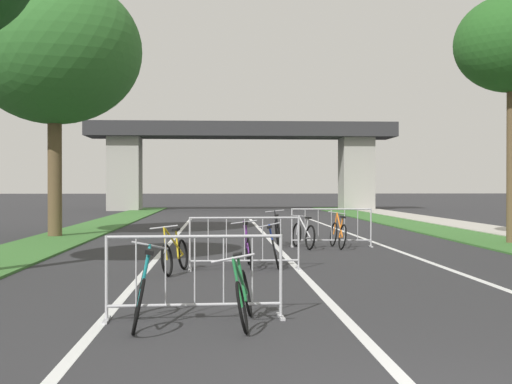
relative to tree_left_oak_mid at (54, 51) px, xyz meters
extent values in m
cube|color=#386B2D|center=(0.37, 3.22, -6.01)|extent=(2.12, 51.92, 0.05)
cube|color=#386B2D|center=(13.39, 3.22, -6.01)|extent=(2.12, 51.92, 0.05)
cube|color=#ADA89E|center=(15.45, 3.22, -5.99)|extent=(1.99, 51.92, 0.08)
cube|color=silver|center=(6.88, -3.00, -6.03)|extent=(0.14, 30.03, 0.01)
cube|color=silver|center=(9.88, -3.00, -6.03)|extent=(0.14, 30.03, 0.01)
cube|color=silver|center=(3.88, -3.00, -6.03)|extent=(0.14, 30.03, 0.01)
cube|color=#2D2D30|center=(6.88, 24.89, -0.51)|extent=(21.11, 3.65, 0.99)
cube|color=#9E9B93|center=(-1.15, 24.89, -3.52)|extent=(2.16, 2.40, 5.03)
cube|color=#9E9B93|center=(14.91, 24.89, -3.52)|extent=(2.16, 2.40, 5.03)
cylinder|color=brown|center=(0.00, 0.00, -4.06)|extent=(0.45, 0.45, 3.95)
ellipsoid|color=#2D6628|center=(0.00, 0.00, 0.02)|extent=(5.62, 5.62, 4.77)
cylinder|color=brown|center=(13.65, -3.37, -3.78)|extent=(0.28, 0.28, 4.50)
ellipsoid|color=#23561E|center=(13.65, -3.37, -0.31)|extent=(3.25, 3.25, 2.77)
cylinder|color=#ADADB2|center=(3.93, -13.97, -5.51)|extent=(0.04, 0.04, 1.05)
cube|color=#ADADB2|center=(3.93, -13.97, -6.02)|extent=(0.08, 0.44, 0.03)
cylinder|color=#ADADB2|center=(6.08, -13.87, -5.51)|extent=(0.04, 0.04, 1.05)
cube|color=#ADADB2|center=(6.08, -13.87, -6.02)|extent=(0.08, 0.44, 0.03)
cylinder|color=#ADADB2|center=(5.00, -13.92, -5.00)|extent=(2.16, 0.13, 0.04)
cylinder|color=#ADADB2|center=(5.00, -13.92, -5.85)|extent=(2.16, 0.13, 0.04)
cylinder|color=#ADADB2|center=(4.29, -13.95, -5.42)|extent=(0.02, 0.02, 0.87)
cylinder|color=#ADADB2|center=(4.65, -13.93, -5.42)|extent=(0.02, 0.02, 0.87)
cylinder|color=#ADADB2|center=(5.00, -13.92, -5.42)|extent=(0.02, 0.02, 0.87)
cylinder|color=#ADADB2|center=(5.36, -13.90, -5.42)|extent=(0.02, 0.02, 0.87)
cylinder|color=#ADADB2|center=(5.72, -13.89, -5.42)|extent=(0.02, 0.02, 0.87)
cylinder|color=#ADADB2|center=(4.74, -8.96, -5.51)|extent=(0.04, 0.04, 1.05)
cube|color=#ADADB2|center=(4.74, -8.96, -6.02)|extent=(0.07, 0.44, 0.03)
cylinder|color=#ADADB2|center=(6.89, -8.89, -5.51)|extent=(0.04, 0.04, 1.05)
cube|color=#ADADB2|center=(6.89, -8.89, -6.02)|extent=(0.07, 0.44, 0.03)
cylinder|color=#ADADB2|center=(5.81, -8.93, -5.00)|extent=(2.16, 0.11, 0.04)
cylinder|color=#ADADB2|center=(5.81, -8.93, -5.85)|extent=(2.16, 0.11, 0.04)
cylinder|color=#ADADB2|center=(5.10, -8.95, -5.42)|extent=(0.02, 0.02, 0.87)
cylinder|color=#ADADB2|center=(5.45, -8.94, -5.42)|extent=(0.02, 0.02, 0.87)
cylinder|color=#ADADB2|center=(5.81, -8.93, -5.42)|extent=(0.02, 0.02, 0.87)
cylinder|color=#ADADB2|center=(6.17, -8.91, -5.42)|extent=(0.02, 0.02, 0.87)
cylinder|color=#ADADB2|center=(6.53, -8.90, -5.42)|extent=(0.02, 0.02, 0.87)
cylinder|color=#ADADB2|center=(7.30, -3.87, -5.51)|extent=(0.04, 0.04, 1.05)
cube|color=#ADADB2|center=(7.30, -3.87, -6.02)|extent=(0.08, 0.44, 0.03)
cylinder|color=#ADADB2|center=(9.45, -3.99, -5.51)|extent=(0.04, 0.04, 1.05)
cube|color=#ADADB2|center=(9.45, -3.99, -6.02)|extent=(0.08, 0.44, 0.03)
cylinder|color=#ADADB2|center=(8.38, -3.93, -5.00)|extent=(2.16, 0.16, 0.04)
cylinder|color=#ADADB2|center=(8.38, -3.93, -5.85)|extent=(2.16, 0.16, 0.04)
cylinder|color=#ADADB2|center=(7.66, -3.89, -5.42)|extent=(0.02, 0.02, 0.87)
cylinder|color=#ADADB2|center=(8.02, -3.91, -5.42)|extent=(0.02, 0.02, 0.87)
cylinder|color=#ADADB2|center=(8.38, -3.93, -5.42)|extent=(0.02, 0.02, 0.87)
cylinder|color=#ADADB2|center=(8.73, -3.95, -5.42)|extent=(0.02, 0.02, 0.87)
cylinder|color=#ADADB2|center=(9.09, -3.97, -5.42)|extent=(0.02, 0.02, 0.87)
torus|color=black|center=(6.42, -8.94, -5.73)|extent=(0.20, 0.61, 0.60)
torus|color=black|center=(6.49, -7.94, -5.73)|extent=(0.20, 0.61, 0.60)
cylinder|color=#1E389E|center=(6.40, -8.46, -5.46)|extent=(0.09, 0.98, 0.56)
cylinder|color=#1E389E|center=(6.39, -8.65, -5.49)|extent=(0.18, 0.11, 0.58)
cylinder|color=#1E389E|center=(6.44, -8.78, -5.75)|extent=(0.06, 0.33, 0.07)
cylinder|color=#1E389E|center=(6.43, -7.96, -5.46)|extent=(0.16, 0.08, 0.54)
cube|color=black|center=(6.32, -8.68, -5.20)|extent=(0.12, 0.25, 0.07)
cylinder|color=#99999E|center=(6.37, -7.98, -5.20)|extent=(0.46, 0.06, 0.13)
torus|color=black|center=(4.41, -14.81, -5.71)|extent=(0.23, 0.65, 0.63)
torus|color=black|center=(4.31, -13.76, -5.71)|extent=(0.23, 0.65, 0.63)
cylinder|color=#197A7F|center=(4.43, -14.30, -5.42)|extent=(0.07, 1.03, 0.63)
cylinder|color=#197A7F|center=(4.44, -14.50, -5.44)|extent=(0.18, 0.11, 0.64)
cylinder|color=#197A7F|center=(4.39, -14.64, -5.74)|extent=(0.07, 0.34, 0.07)
cylinder|color=#197A7F|center=(4.38, -13.78, -5.42)|extent=(0.16, 0.08, 0.60)
cube|color=black|center=(4.51, -14.54, -5.13)|extent=(0.13, 0.25, 0.07)
cylinder|color=#99999E|center=(4.44, -13.80, -5.12)|extent=(0.46, 0.07, 0.12)
torus|color=black|center=(4.59, -8.83, -5.73)|extent=(0.25, 0.62, 0.61)
torus|color=black|center=(4.35, -9.86, -5.73)|extent=(0.25, 0.62, 0.61)
cylinder|color=gold|center=(4.44, -9.31, -5.43)|extent=(0.34, 1.00, 0.63)
cylinder|color=gold|center=(4.49, -9.12, -5.50)|extent=(0.10, 0.14, 0.56)
cylinder|color=gold|center=(4.55, -8.99, -5.75)|extent=(0.10, 0.34, 0.07)
cylinder|color=gold|center=(4.32, -9.83, -5.43)|extent=(0.11, 0.11, 0.60)
cube|color=black|center=(4.47, -9.07, -5.22)|extent=(0.16, 0.26, 0.06)
cylinder|color=#99999E|center=(4.29, -9.80, -5.13)|extent=(0.53, 0.15, 0.09)
torus|color=black|center=(5.91, -9.00, -5.69)|extent=(0.12, 0.69, 0.69)
torus|color=black|center=(5.89, -8.03, -5.69)|extent=(0.12, 0.69, 0.69)
cylinder|color=#662884|center=(5.87, -8.54, -5.41)|extent=(0.12, 0.94, 0.59)
cylinder|color=#662884|center=(5.87, -8.72, -5.43)|extent=(0.12, 0.12, 0.62)
cylinder|color=#662884|center=(5.91, -8.84, -5.71)|extent=(0.03, 0.32, 0.08)
cylinder|color=#662884|center=(5.86, -8.05, -5.41)|extent=(0.11, 0.10, 0.56)
cube|color=black|center=(5.84, -8.76, -5.12)|extent=(0.11, 0.24, 0.06)
cylinder|color=#99999E|center=(5.83, -8.08, -5.13)|extent=(0.55, 0.04, 0.09)
torus|color=black|center=(8.52, -4.83, -5.70)|extent=(0.18, 0.68, 0.67)
torus|color=black|center=(8.45, -3.85, -5.70)|extent=(0.18, 0.68, 0.67)
cylinder|color=orange|center=(8.53, -4.36, -5.40)|extent=(0.06, 0.95, 0.62)
cylinder|color=orange|center=(8.53, -4.55, -5.47)|extent=(0.13, 0.11, 0.56)
cylinder|color=orange|center=(8.50, -4.67, -5.72)|extent=(0.06, 0.32, 0.08)
cylinder|color=orange|center=(8.49, -3.87, -5.40)|extent=(0.13, 0.09, 0.59)
cube|color=black|center=(8.57, -4.58, -5.19)|extent=(0.12, 0.25, 0.06)
cylinder|color=#99999E|center=(8.54, -3.90, -5.11)|extent=(0.50, 0.06, 0.10)
torus|color=black|center=(6.93, -3.99, -5.70)|extent=(0.13, 0.67, 0.67)
torus|color=black|center=(6.95, -3.01, -5.70)|extent=(0.13, 0.67, 0.67)
cylinder|color=black|center=(6.91, -3.52, -5.39)|extent=(0.08, 0.96, 0.65)
cylinder|color=black|center=(6.92, -3.71, -5.46)|extent=(0.11, 0.12, 0.58)
cylinder|color=black|center=(6.94, -3.83, -5.72)|extent=(0.04, 0.32, 0.08)
cylinder|color=black|center=(6.92, -3.03, -5.39)|extent=(0.11, 0.09, 0.62)
cube|color=black|center=(6.89, -3.74, -5.18)|extent=(0.11, 0.24, 0.06)
cylinder|color=#99999E|center=(6.89, -3.06, -5.08)|extent=(0.54, 0.04, 0.08)
torus|color=black|center=(5.65, -13.79, -5.73)|extent=(0.20, 0.61, 0.60)
torus|color=black|center=(5.56, -14.81, -5.73)|extent=(0.20, 0.61, 0.60)
cylinder|color=#1E7238|center=(5.56, -14.27, -5.46)|extent=(0.24, 0.99, 0.58)
cylinder|color=#1E7238|center=(5.58, -14.07, -5.50)|extent=(0.15, 0.13, 0.56)
cylinder|color=#1E7238|center=(5.64, -13.95, -5.75)|extent=(0.05, 0.33, 0.07)
cylinder|color=#1E7238|center=(5.51, -14.78, -5.46)|extent=(0.14, 0.10, 0.55)
cube|color=black|center=(5.53, -14.03, -5.23)|extent=(0.13, 0.25, 0.07)
cylinder|color=#99999E|center=(5.46, -14.75, -5.19)|extent=(0.49, 0.07, 0.12)
torus|color=black|center=(7.67, -4.82, -5.70)|extent=(0.25, 0.66, 0.66)
torus|color=black|center=(7.43, -3.82, -5.70)|extent=(0.25, 0.66, 0.66)
cylinder|color=#B7B7BC|center=(7.58, -4.34, -5.45)|extent=(0.23, 0.99, 0.55)
cylinder|color=#B7B7BC|center=(7.62, -4.53, -5.48)|extent=(0.11, 0.11, 0.55)
cylinder|color=#B7B7BC|center=(7.63, -4.66, -5.73)|extent=(0.11, 0.33, 0.08)
cylinder|color=#B7B7BC|center=(7.46, -3.84, -5.45)|extent=(0.10, 0.08, 0.52)
cube|color=black|center=(7.65, -4.56, -5.21)|extent=(0.16, 0.26, 0.06)
cylinder|color=#99999E|center=(7.49, -3.85, -5.19)|extent=(0.45, 0.13, 0.07)
camera|label=1|loc=(5.30, -22.42, -4.38)|focal=47.96mm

